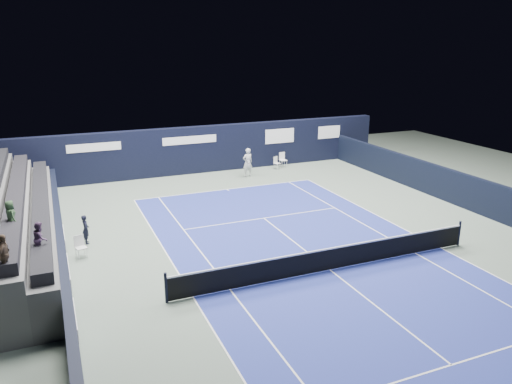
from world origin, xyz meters
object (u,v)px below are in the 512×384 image
Objects in this scene: folding_chair_back_b at (276,162)px; folding_chair_back_a at (283,158)px; line_judge_chair at (80,245)px; tennis_net at (331,258)px; tennis_player at (248,162)px.

folding_chair_back_a is at bearing 10.46° from folding_chair_back_b.
line_judge_chair is at bearing -145.80° from folding_chair_back_a.
folding_chair_back_b is 0.07× the size of tennis_net.
tennis_player is at bearing 80.93° from tennis_net.
folding_chair_back_a is at bearing 25.16° from tennis_player.
tennis_player is at bearing 179.95° from folding_chair_back_b.
tennis_net is at bearing -130.43° from folding_chair_back_b.
tennis_net reaches higher than folding_chair_back_a.
folding_chair_back_a reaches higher than folding_chair_back_b.
tennis_net reaches higher than folding_chair_back_b.
tennis_net is at bearing -44.68° from line_judge_chair.
folding_chair_back_a is 0.83m from folding_chair_back_b.
tennis_player reaches higher than tennis_net.
folding_chair_back_a is 3.63m from tennis_player.
tennis_net is 14.39m from tennis_player.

